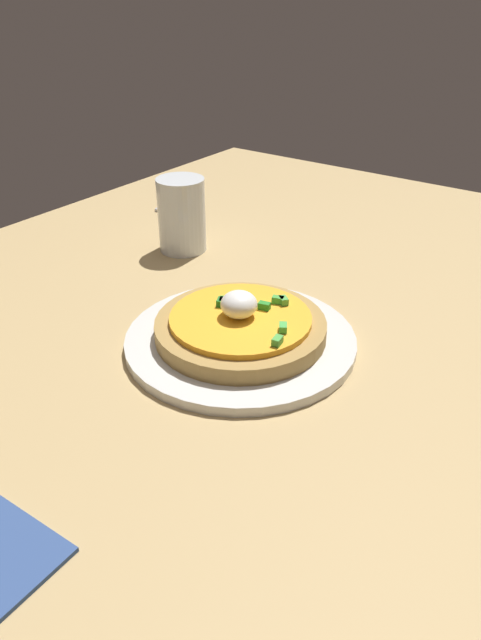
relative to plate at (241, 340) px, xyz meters
The scene contains 5 objects.
dining_table 10.28cm from the plate, 52.00° to the left, with size 125.81×87.67×2.71cm, color tan.
plate is the anchor object (origin of this frame).
pizza 1.91cm from the plate, 65.74° to the right, with size 18.75×18.75×5.41cm.
cup_far 28.07cm from the plate, 53.68° to the left, with size 6.91×6.91×10.72cm.
fork 50.27cm from the plate, 50.27° to the left, with size 10.82×4.44×0.50cm.
Camera 1 is at (-51.52, -40.63, 38.40)cm, focal length 33.50 mm.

